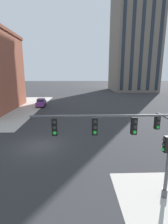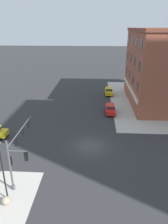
% 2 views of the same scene
% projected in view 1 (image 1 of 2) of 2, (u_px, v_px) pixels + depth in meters
% --- Properties ---
extents(ground_plane, '(320.00, 320.00, 0.00)m').
position_uv_depth(ground_plane, '(40.00, 146.00, 16.69)').
color(ground_plane, '#2D2D30').
extents(traffic_signal_main, '(7.49, 2.09, 5.59)m').
position_uv_depth(traffic_signal_main, '(137.00, 137.00, 9.07)').
color(traffic_signal_main, '#4C4C51').
rests_on(traffic_signal_main, ground).
extents(car_cross_westbound, '(2.13, 4.51, 1.68)m').
position_uv_depth(car_cross_westbound, '(41.00, 102.00, 36.94)').
color(car_cross_westbound, '#7A3389').
rests_on(car_cross_westbound, ground).
extents(residential_tower_skyline_right, '(16.79, 19.57, 50.81)m').
position_uv_depth(residential_tower_skyline_right, '(135.00, 27.00, 67.32)').
color(residential_tower_skyline_right, '#70665B').
rests_on(residential_tower_skyline_right, ground).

